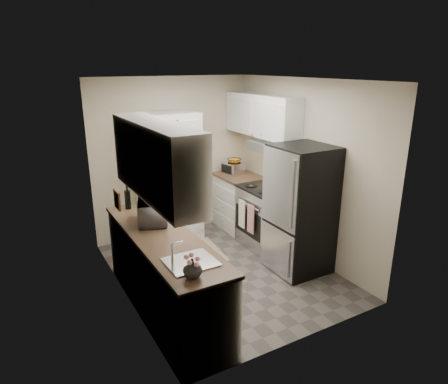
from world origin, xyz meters
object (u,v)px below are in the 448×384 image
object	(u,v)px
wine_bottle	(128,197)
electric_range	(266,216)
refrigerator	(300,210)
toaster_oven	(233,168)
microwave	(153,211)
pantry_cabinet	(169,179)

from	to	relation	value
wine_bottle	electric_range	bearing A→B (deg)	-4.43
refrigerator	toaster_oven	size ratio (longest dim) A/B	5.16
microwave	wine_bottle	xyz separation A→B (m)	(-0.12, 0.58, 0.02)
refrigerator	toaster_oven	bearing A→B (deg)	89.47
refrigerator	wine_bottle	world-z (taller)	refrigerator
pantry_cabinet	refrigerator	bearing A→B (deg)	-56.54
toaster_oven	microwave	bearing A→B (deg)	-153.81
refrigerator	microwave	bearing A→B (deg)	168.55
microwave	refrigerator	bearing A→B (deg)	-81.72
refrigerator	microwave	distance (m)	1.93
pantry_cabinet	microwave	distance (m)	1.54
electric_range	refrigerator	world-z (taller)	refrigerator
toaster_oven	electric_range	bearing A→B (deg)	-98.43
electric_range	microwave	bearing A→B (deg)	-167.70
pantry_cabinet	toaster_oven	bearing A→B (deg)	1.21
refrigerator	wine_bottle	size ratio (longest dim) A/B	5.63
electric_range	wine_bottle	bearing A→B (deg)	175.57
electric_range	refrigerator	distance (m)	0.88
electric_range	pantry_cabinet	bearing A→B (deg)	141.78
pantry_cabinet	electric_range	xyz separation A→B (m)	(1.17, -0.93, -0.52)
microwave	wine_bottle	world-z (taller)	wine_bottle
electric_range	toaster_oven	xyz separation A→B (m)	(-0.02, 0.95, 0.54)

